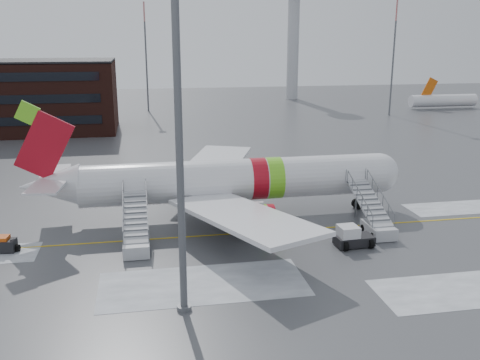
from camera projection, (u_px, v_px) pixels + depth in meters
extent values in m
plane|color=#494C4F|center=(258.00, 228.00, 46.83)|extent=(260.00, 260.00, 0.00)
cylinder|color=silver|center=(236.00, 180.00, 49.14)|extent=(28.00, 3.80, 3.80)
sphere|color=silver|center=(379.00, 173.00, 51.60)|extent=(3.80, 3.80, 3.80)
cube|color=black|center=(389.00, 167.00, 51.65)|extent=(1.09, 1.60, 0.97)
cone|color=silver|center=(50.00, 186.00, 46.20)|extent=(5.20, 3.72, 3.72)
cube|color=#A80C1B|center=(44.00, 146.00, 45.25)|extent=(5.27, 0.30, 6.09)
cube|color=#70D321|center=(27.00, 113.00, 44.32)|extent=(2.16, 0.26, 2.16)
cube|color=silver|center=(56.00, 171.00, 48.53)|extent=(3.07, 4.85, 0.18)
cube|color=silver|center=(46.00, 187.00, 43.59)|extent=(3.07, 4.85, 0.18)
cube|color=silver|center=(213.00, 165.00, 57.19)|extent=(10.72, 15.97, 1.13)
cube|color=silver|center=(243.00, 216.00, 41.06)|extent=(10.72, 15.97, 1.13)
cylinder|color=silver|center=(232.00, 185.00, 54.67)|extent=(3.40, 2.10, 2.10)
cylinder|color=silver|center=(253.00, 218.00, 44.80)|extent=(3.40, 2.10, 2.10)
cylinder|color=#595B60|center=(357.00, 200.00, 51.93)|extent=(0.20, 0.20, 1.80)
cylinder|color=black|center=(357.00, 204.00, 52.05)|extent=(0.90, 0.56, 0.90)
cylinder|color=black|center=(227.00, 204.00, 52.13)|extent=(0.90, 0.56, 0.90)
cylinder|color=black|center=(235.00, 220.00, 47.57)|extent=(0.90, 0.56, 0.90)
cube|color=#B0B2B8|center=(378.00, 230.00, 44.89)|extent=(2.00, 3.20, 1.00)
cube|color=#B0B2B8|center=(369.00, 203.00, 46.45)|extent=(1.90, 5.87, 2.52)
cube|color=#B0B2B8|center=(356.00, 180.00, 49.27)|extent=(1.90, 1.40, 0.15)
cylinder|color=#595B60|center=(356.00, 199.00, 49.34)|extent=(0.16, 0.16, 3.40)
cylinder|color=black|center=(373.00, 237.00, 43.84)|extent=(0.25, 0.70, 0.70)
cylinder|color=black|center=(383.00, 227.00, 46.05)|extent=(0.25, 0.70, 0.70)
cube|color=#AAACB1|center=(137.00, 246.00, 41.38)|extent=(2.00, 3.20, 1.00)
cube|color=#AAACB1|center=(136.00, 217.00, 42.93)|extent=(1.90, 5.87, 2.52)
cube|color=#AAACB1|center=(135.00, 192.00, 45.76)|extent=(1.90, 1.40, 0.15)
cylinder|color=#595B60|center=(136.00, 212.00, 45.82)|extent=(0.16, 0.16, 3.40)
cylinder|color=black|center=(125.00, 254.00, 40.32)|extent=(0.25, 0.70, 0.70)
cylinder|color=black|center=(148.00, 243.00, 42.54)|extent=(0.25, 0.70, 0.70)
cube|color=black|center=(354.00, 240.00, 42.74)|extent=(3.12, 1.80, 0.76)
cube|color=silver|center=(348.00, 232.00, 42.42)|extent=(1.60, 1.60, 0.97)
cube|color=black|center=(348.00, 227.00, 42.32)|extent=(1.38, 1.48, 0.16)
cylinder|color=black|center=(345.00, 246.00, 41.81)|extent=(0.37, 0.78, 0.76)
cylinder|color=black|center=(371.00, 244.00, 42.31)|extent=(0.37, 0.78, 0.76)
cylinder|color=black|center=(337.00, 239.00, 43.23)|extent=(0.37, 0.78, 0.76)
cylinder|color=black|center=(362.00, 237.00, 43.73)|extent=(0.37, 0.78, 0.76)
cube|color=black|center=(3.00, 246.00, 41.56)|extent=(2.03, 1.35, 0.95)
cube|color=#C7460B|center=(2.00, 239.00, 41.41)|extent=(1.07, 1.15, 0.38)
cylinder|color=black|center=(14.00, 248.00, 41.75)|extent=(1.01, 0.68, 0.57)
cylinder|color=#595B60|center=(179.00, 138.00, 30.06)|extent=(0.44, 0.44, 21.55)
cylinder|color=#595B60|center=(184.00, 308.00, 32.84)|extent=(0.90, 0.90, 0.30)
cylinder|color=#B2B5BA|center=(293.00, 45.00, 138.59)|extent=(3.00, 3.00, 28.00)
cylinder|color=#595B60|center=(392.00, 69.00, 110.53)|extent=(0.36, 0.36, 19.20)
cylinder|color=#CC7272|center=(397.00, 11.00, 107.51)|extent=(0.32, 0.32, 4.32)
cylinder|color=#595B60|center=(147.00, 67.00, 116.93)|extent=(0.36, 0.36, 19.20)
cylinder|color=#CC7272|center=(144.00, 12.00, 113.92)|extent=(0.32, 0.32, 4.32)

